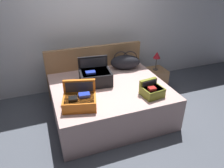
% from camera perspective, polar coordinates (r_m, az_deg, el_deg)
% --- Properties ---
extents(ground_plane, '(12.00, 12.00, 0.00)m').
position_cam_1_polar(ground_plane, '(3.53, 1.60, -11.74)').
color(ground_plane, '#4C515B').
extents(back_wall, '(8.00, 0.10, 2.60)m').
position_cam_1_polar(back_wall, '(4.38, -6.44, 15.36)').
color(back_wall, silver).
rests_on(back_wall, ground).
extents(bed, '(1.86, 1.61, 0.57)m').
position_cam_1_polar(bed, '(3.66, -0.66, -4.50)').
color(bed, '#BC9993').
rests_on(bed, ground).
extents(headboard, '(1.90, 0.08, 1.00)m').
position_cam_1_polar(headboard, '(4.27, -4.50, 3.70)').
color(headboard, olive).
rests_on(headboard, ground).
extents(hard_case_large, '(0.55, 0.49, 0.41)m').
position_cam_1_polar(hard_case_large, '(3.56, -4.52, 2.20)').
color(hard_case_large, black).
rests_on(hard_case_large, bed).
extents(hard_case_medium, '(0.54, 0.48, 0.33)m').
position_cam_1_polar(hard_case_medium, '(2.99, -8.69, -4.18)').
color(hard_case_medium, '#D16619').
rests_on(hard_case_medium, bed).
extents(hard_case_small, '(0.33, 0.32, 0.23)m').
position_cam_1_polar(hard_case_small, '(3.26, 10.69, -1.72)').
color(hard_case_small, olive).
rests_on(hard_case_small, bed).
extents(duffel_bag, '(0.62, 0.41, 0.36)m').
position_cam_1_polar(duffel_bag, '(4.09, 3.59, 5.94)').
color(duffel_bag, black).
rests_on(duffel_bag, bed).
extents(pillow_near_headboard, '(0.41, 0.31, 0.20)m').
position_cam_1_polar(pillow_near_headboard, '(3.97, -4.36, 4.52)').
color(pillow_near_headboard, navy).
rests_on(pillow_near_headboard, bed).
extents(nightstand, '(0.44, 0.40, 0.45)m').
position_cam_1_polar(nightstand, '(4.60, 11.33, 1.27)').
color(nightstand, olive).
rests_on(nightstand, ground).
extents(table_lamp, '(0.15, 0.15, 0.39)m').
position_cam_1_polar(table_lamp, '(4.39, 11.97, 7.37)').
color(table_lamp, '#3F3833').
rests_on(table_lamp, nightstand).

